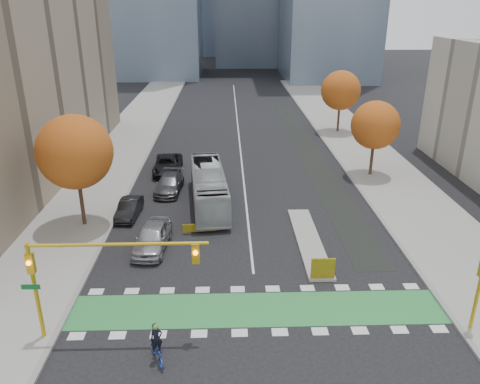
{
  "coord_description": "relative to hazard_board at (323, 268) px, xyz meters",
  "views": [
    {
      "loc": [
        -1.55,
        -19.2,
        15.14
      ],
      "look_at": [
        -0.64,
        10.79,
        3.0
      ],
      "focal_mm": 35.0,
      "sensor_mm": 36.0,
      "label": 1
    }
  ],
  "objects": [
    {
      "name": "sidewalk_east",
      "position": [
        9.5,
        15.8,
        -0.73
      ],
      "size": [
        7.0,
        120.0,
        0.15
      ],
      "primitive_type": "cube",
      "color": "gray",
      "rests_on": "ground"
    },
    {
      "name": "bike_crossing",
      "position": [
        -4.0,
        -2.7,
        -0.79
      ],
      "size": [
        20.0,
        3.0,
        0.01
      ],
      "primitive_type": "cube",
      "color": "#2B863D",
      "rests_on": "ground"
    },
    {
      "name": "parked_car_a",
      "position": [
        -10.5,
        4.18,
        0.05
      ],
      "size": [
        2.42,
        5.14,
        1.7
      ],
      "primitive_type": "imported",
      "rotation": [
        0.0,
        0.0,
        -0.08
      ],
      "color": "#A8A9AE",
      "rests_on": "ground"
    },
    {
      "name": "traffic_signal_east",
      "position": [
        6.5,
        -4.71,
        1.93
      ],
      "size": [
        0.35,
        0.43,
        4.1
      ],
      "color": "#BF9914",
      "rests_on": "ground"
    },
    {
      "name": "sidewalk_west",
      "position": [
        -17.5,
        15.8,
        -0.73
      ],
      "size": [
        7.0,
        120.0,
        0.15
      ],
      "primitive_type": "cube",
      "color": "gray",
      "rests_on": "ground"
    },
    {
      "name": "traffic_signal_west",
      "position": [
        -11.93,
        -4.71,
        3.23
      ],
      "size": [
        8.53,
        0.56,
        5.2
      ],
      "color": "#BF9914",
      "rests_on": "ground"
    },
    {
      "name": "tree_east_far",
      "position": [
        8.5,
        33.8,
        4.44
      ],
      "size": [
        4.8,
        4.8,
        7.65
      ],
      "color": "#332114",
      "rests_on": "ground"
    },
    {
      "name": "curb_east",
      "position": [
        6.0,
        15.8,
        -0.73
      ],
      "size": [
        0.3,
        120.0,
        0.16
      ],
      "primitive_type": "cube",
      "color": "gray",
      "rests_on": "ground"
    },
    {
      "name": "tree_east_near",
      "position": [
        8.0,
        17.8,
        4.06
      ],
      "size": [
        4.4,
        4.4,
        7.08
      ],
      "color": "#332114",
      "rests_on": "ground"
    },
    {
      "name": "hazard_board",
      "position": [
        0.0,
        0.0,
        0.0
      ],
      "size": [
        1.4,
        0.12,
        1.3
      ],
      "primitive_type": "cube",
      "color": "yellow",
      "rests_on": "median_island"
    },
    {
      "name": "bus",
      "position": [
        -7.0,
        11.44,
        0.7
      ],
      "size": [
        3.54,
        10.97,
        3.0
      ],
      "primitive_type": "imported",
      "rotation": [
        0.0,
        0.0,
        0.1
      ],
      "color": "#A7ADAF",
      "rests_on": "ground"
    },
    {
      "name": "curb_west",
      "position": [
        -14.0,
        15.8,
        -0.73
      ],
      "size": [
        0.3,
        120.0,
        0.16
      ],
      "primitive_type": "cube",
      "color": "gray",
      "rests_on": "ground"
    },
    {
      "name": "parked_car_d",
      "position": [
        -11.19,
        19.3,
        -0.02
      ],
      "size": [
        2.79,
        5.71,
        1.56
      ],
      "primitive_type": "imported",
      "rotation": [
        0.0,
        0.0,
        0.03
      ],
      "color": "black",
      "rests_on": "ground"
    },
    {
      "name": "cyclist",
      "position": [
        -8.77,
        -6.41,
        -0.13
      ],
      "size": [
        1.27,
        1.82,
        2.0
      ],
      "rotation": [
        0.0,
        0.0,
        0.43
      ],
      "color": "#203996",
      "rests_on": "ground"
    },
    {
      "name": "ground",
      "position": [
        -4.0,
        -4.2,
        -0.8
      ],
      "size": [
        300.0,
        300.0,
        0.0
      ],
      "primitive_type": "plane",
      "color": "black",
      "rests_on": "ground"
    },
    {
      "name": "parked_car_c",
      "position": [
        -10.5,
        14.3,
        -0.07
      ],
      "size": [
        2.4,
        5.15,
        1.46
      ],
      "primitive_type": "imported",
      "rotation": [
        0.0,
        0.0,
        -0.07
      ],
      "color": "#504F54",
      "rests_on": "ground"
    },
    {
      "name": "centre_line",
      "position": [
        -4.0,
        35.8,
        -0.8
      ],
      "size": [
        0.15,
        70.0,
        0.01
      ],
      "primitive_type": "cube",
      "color": "silver",
      "rests_on": "ground"
    },
    {
      "name": "bike_lane_paint",
      "position": [
        3.5,
        25.8,
        -0.8
      ],
      "size": [
        2.5,
        50.0,
        0.01
      ],
      "primitive_type": "cube",
      "color": "black",
      "rests_on": "ground"
    },
    {
      "name": "median_island",
      "position": [
        0.0,
        4.8,
        -0.72
      ],
      "size": [
        1.6,
        10.0,
        0.16
      ],
      "primitive_type": "cube",
      "color": "gray",
      "rests_on": "ground"
    },
    {
      "name": "parked_car_b",
      "position": [
        -13.0,
        9.3,
        -0.14
      ],
      "size": [
        1.64,
        4.09,
        1.32
      ],
      "primitive_type": "imported",
      "rotation": [
        0.0,
        0.0,
        -0.06
      ],
      "color": "black",
      "rests_on": "ground"
    },
    {
      "name": "tree_west",
      "position": [
        -16.0,
        7.8,
        4.82
      ],
      "size": [
        5.2,
        5.2,
        8.22
      ],
      "color": "#332114",
      "rests_on": "ground"
    }
  ]
}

